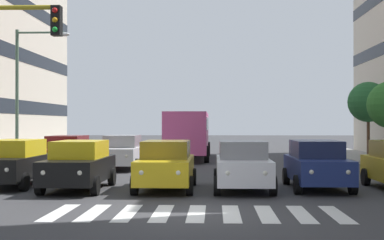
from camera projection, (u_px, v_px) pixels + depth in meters
The scene contains 12 objects.
ground_plane at pixel (197, 213), 14.26m from camera, with size 180.00×180.00×0.00m, color #38383A.
crosswalk_markings at pixel (197, 213), 14.26m from camera, with size 7.65×2.80×0.01m.
car_1 at pixel (317, 164), 19.55m from camera, with size 2.02×4.44×1.72m.
car_2 at pixel (243, 165), 19.19m from camera, with size 2.02×4.44×1.72m.
car_3 at pixel (166, 165), 19.32m from camera, with size 2.02×4.44×1.72m.
car_4 at pixel (79, 165), 19.29m from camera, with size 2.02×4.44×1.72m.
car_5 at pixel (14, 162), 20.41m from camera, with size 2.02×4.44×1.72m.
car_row2_0 at pixel (122, 152), 27.89m from camera, with size 2.02×4.44×1.72m.
car_row2_1 at pixel (67, 153), 27.10m from camera, with size 2.02×4.44×1.72m.
bus_behind_traffic at pixel (188, 130), 36.02m from camera, with size 2.78×10.50×3.00m.
street_lamp_right at pixel (26, 83), 27.36m from camera, with size 2.73×0.28×6.85m.
street_tree_3 at pixel (368, 102), 36.02m from camera, with size 2.65×2.65×4.90m.
Camera 1 is at (-0.46, 14.27, 2.35)m, focal length 51.50 mm.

